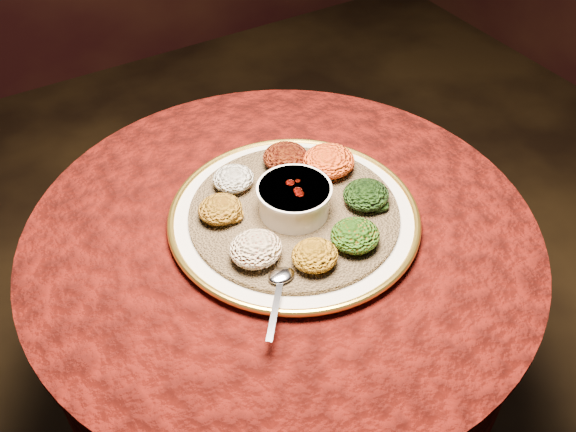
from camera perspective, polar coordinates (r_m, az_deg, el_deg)
table at (r=1.32m, az=-0.51°, el=-6.82°), size 0.96×0.96×0.73m
platter at (r=1.20m, az=0.54°, el=-0.10°), size 0.56×0.56×0.02m
injera at (r=1.19m, az=0.54°, el=0.28°), size 0.41×0.41×0.01m
stew_bowl at (r=1.16m, az=0.55°, el=1.65°), size 0.14×0.14×0.06m
spoon at (r=1.06m, az=-0.67°, el=-5.75°), size 0.11×0.13×0.01m
portion_ayib at (r=1.23m, az=-4.89°, el=3.32°), size 0.08×0.08×0.04m
portion_kitfo at (r=1.27m, az=-0.24°, el=5.28°), size 0.09×0.09×0.04m
portion_tikil at (r=1.26m, az=3.62°, el=4.90°), size 0.10×0.10×0.05m
portion_gomen at (r=1.19m, az=6.95°, el=1.89°), size 0.09×0.08×0.04m
portion_mixveg at (r=1.11m, az=5.98°, el=-1.72°), size 0.09×0.08×0.04m
portion_kik at (r=1.08m, az=2.39°, el=-3.52°), size 0.08×0.08×0.04m
portion_timatim at (r=1.09m, az=-2.89°, el=-2.93°), size 0.09×0.09×0.04m
portion_shiro at (r=1.17m, az=-6.05°, el=0.61°), size 0.08×0.08×0.04m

